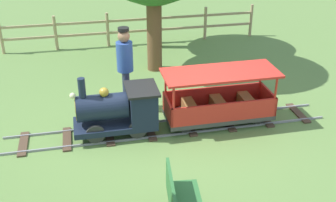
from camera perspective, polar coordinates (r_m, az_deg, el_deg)
name	(u,v)px	position (r m, az deg, el deg)	size (l,w,h in m)	color
ground_plane	(171,128)	(7.48, 0.35, -3.71)	(60.00, 60.00, 0.00)	#608442
track	(169,127)	(7.46, 0.19, -3.62)	(0.74, 5.70, 0.04)	gray
locomotive	(120,109)	(7.12, -6.57, -1.13)	(0.70, 1.45, 1.07)	#192338
passenger_car	(219,102)	(7.49, 6.94, -0.16)	(0.80, 2.00, 0.97)	#3F3F3F
conductor_person	(125,63)	(7.74, -5.87, 5.21)	(0.30, 0.30, 1.62)	#282D47
fence_section	(133,27)	(11.37, -4.79, 10.01)	(0.08, 6.78, 0.90)	tan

